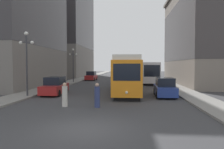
# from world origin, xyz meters

# --- Properties ---
(ground_plane) EXTENTS (200.00, 200.00, 0.00)m
(ground_plane) POSITION_xyz_m (0.00, 0.00, 0.00)
(ground_plane) COLOR #38383A
(sidewalk_left) EXTENTS (2.69, 120.00, 0.15)m
(sidewalk_left) POSITION_xyz_m (-8.18, 40.00, 0.07)
(sidewalk_left) COLOR gray
(sidewalk_left) RESTS_ON ground
(sidewalk_right) EXTENTS (2.69, 120.00, 0.15)m
(sidewalk_right) POSITION_xyz_m (8.18, 40.00, 0.07)
(sidewalk_right) COLOR gray
(sidewalk_right) RESTS_ON ground
(streetcar) EXTENTS (2.75, 13.10, 3.89)m
(streetcar) POSITION_xyz_m (1.96, 13.88, 2.10)
(streetcar) COLOR black
(streetcar) RESTS_ON ground
(transit_bus) EXTENTS (2.75, 11.49, 3.45)m
(transit_bus) POSITION_xyz_m (5.46, 26.87, 1.95)
(transit_bus) COLOR black
(transit_bus) RESTS_ON ground
(parked_car_left_near) EXTENTS (2.02, 4.73, 1.82)m
(parked_car_left_near) POSITION_xyz_m (-5.53, 11.48, 0.84)
(parked_car_left_near) COLOR black
(parked_car_left_near) RESTS_ON ground
(parked_car_left_mid) EXTENTS (1.99, 4.31, 1.82)m
(parked_car_left_mid) POSITION_xyz_m (-5.53, 32.37, 0.84)
(parked_car_left_mid) COLOR black
(parked_car_left_mid) RESTS_ON ground
(parked_car_right_far) EXTENTS (2.03, 4.48, 1.82)m
(parked_car_right_far) POSITION_xyz_m (5.53, 10.90, 0.84)
(parked_car_right_far) COLOR black
(parked_car_right_far) RESTS_ON ground
(pedestrian_crossing_near) EXTENTS (0.39, 0.39, 1.74)m
(pedestrian_crossing_near) POSITION_xyz_m (-0.17, 5.14, 0.81)
(pedestrian_crossing_near) COLOR navy
(pedestrian_crossing_near) RESTS_ON ground
(pedestrian_crossing_far) EXTENTS (0.39, 0.39, 1.75)m
(pedestrian_crossing_far) POSITION_xyz_m (-2.55, 5.22, 0.81)
(pedestrian_crossing_far) COLOR beige
(pedestrian_crossing_far) RESTS_ON ground
(lamp_post_left_near) EXTENTS (1.41, 0.36, 5.99)m
(lamp_post_left_near) POSITION_xyz_m (-7.43, 9.33, 4.04)
(lamp_post_left_near) COLOR #333338
(lamp_post_left_near) RESTS_ON sidewalk_left
(lamp_post_left_far) EXTENTS (1.41, 0.36, 5.74)m
(lamp_post_left_far) POSITION_xyz_m (-7.43, 25.71, 3.90)
(lamp_post_left_far) COLOR #333338
(lamp_post_left_far) RESTS_ON sidewalk_left
(building_left_corner) EXTENTS (11.59, 19.02, 22.55)m
(building_left_corner) POSITION_xyz_m (-15.01, 19.77, 11.60)
(building_left_corner) COLOR slate
(building_left_corner) RESTS_ON ground
(building_left_midblock) EXTENTS (11.94, 23.72, 31.62)m
(building_left_midblock) POSITION_xyz_m (-15.19, 47.40, 16.31)
(building_left_midblock) COLOR slate
(building_left_midblock) RESTS_ON ground
(building_right_corner) EXTENTS (13.31, 21.01, 15.44)m
(building_right_corner) POSITION_xyz_m (15.88, 25.19, 7.91)
(building_right_corner) COLOR slate
(building_right_corner) RESTS_ON ground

